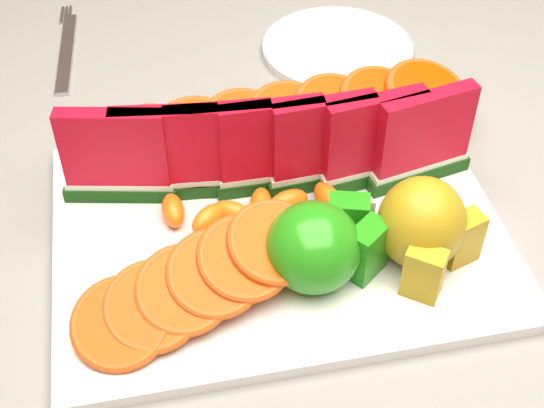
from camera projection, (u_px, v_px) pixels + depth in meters
name	position (u px, v px, depth m)	size (l,w,h in m)	color
table	(287.00, 263.00, 0.81)	(1.40, 0.90, 0.75)	#45261C
tablecloth	(288.00, 222.00, 0.76)	(1.53, 1.03, 0.20)	gray
platter	(278.00, 231.00, 0.69)	(0.40, 0.30, 0.01)	silver
apple_cluster	(321.00, 246.00, 0.62)	(0.11, 0.10, 0.07)	#248309
pear_cluster	(424.00, 227.00, 0.63)	(0.10, 0.10, 0.08)	#A2610F
side_plate	(337.00, 48.00, 0.91)	(0.21, 0.21, 0.01)	silver
fork	(66.00, 49.00, 0.91)	(0.03, 0.20, 0.00)	silver
watermelon_row	(271.00, 149.00, 0.69)	(0.39, 0.07, 0.10)	#0A3410
orange_fan_front	(199.00, 281.00, 0.60)	(0.23, 0.14, 0.06)	#EC6500
orange_fan_back	(290.00, 115.00, 0.76)	(0.39, 0.12, 0.05)	#EC6500
tangerine_segments	(253.00, 209.00, 0.68)	(0.17, 0.07, 0.02)	#FF5F08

